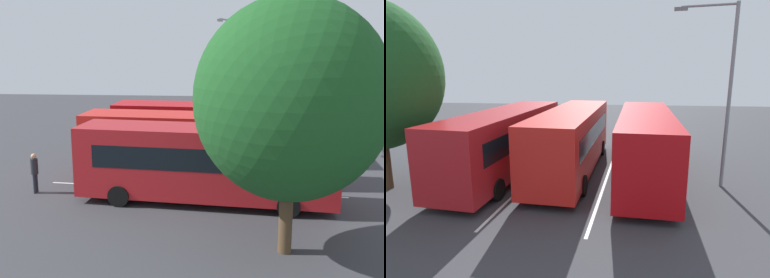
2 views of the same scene
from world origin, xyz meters
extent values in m
plane|color=#38383D|center=(0.00, 0.00, 0.00)|extent=(68.00, 68.00, 0.00)
cube|color=#B70C11|center=(-0.48, -3.58, 1.77)|extent=(10.88, 3.12, 2.91)
cube|color=black|center=(4.84, -3.92, 2.55)|extent=(0.26, 2.16, 1.22)
cube|color=black|center=(-0.41, -2.39, 2.12)|extent=(9.02, 0.65, 0.93)
cube|color=black|center=(-0.56, -4.77, 2.12)|extent=(9.02, 0.65, 0.93)
cube|color=black|center=(4.86, -3.92, 3.04)|extent=(0.22, 1.96, 0.32)
cube|color=black|center=(4.87, -3.92, 0.54)|extent=(0.24, 2.25, 0.36)
cylinder|color=black|center=(3.03, -2.64, 0.45)|extent=(0.92, 0.34, 0.90)
cylinder|color=black|center=(2.88, -4.96, 0.45)|extent=(0.92, 0.34, 0.90)
cylinder|color=black|center=(-3.84, -2.20, 0.45)|extent=(0.92, 0.34, 0.90)
cylinder|color=black|center=(-3.99, -4.53, 0.45)|extent=(0.92, 0.34, 0.90)
cube|color=red|center=(0.21, 0.11, 1.77)|extent=(10.90, 3.21, 2.91)
cube|color=#19232D|center=(5.53, -0.27, 2.55)|extent=(0.27, 2.16, 1.22)
cube|color=#19232D|center=(0.30, 1.30, 2.12)|extent=(9.01, 0.73, 0.93)
cube|color=#19232D|center=(0.12, -1.08, 2.12)|extent=(9.01, 0.73, 0.93)
cube|color=black|center=(5.55, -0.27, 3.04)|extent=(0.24, 1.96, 0.32)
cube|color=black|center=(5.56, -0.27, 0.54)|extent=(0.26, 2.25, 0.36)
cylinder|color=black|center=(3.72, 1.03, 0.45)|extent=(0.92, 0.34, 0.90)
cylinder|color=black|center=(3.56, -1.30, 0.45)|extent=(0.92, 0.34, 0.90)
cylinder|color=black|center=(-3.14, 1.52, 0.45)|extent=(0.92, 0.34, 0.90)
cylinder|color=black|center=(-3.30, -0.80, 0.45)|extent=(0.92, 0.34, 0.90)
cube|color=#AD191E|center=(-0.63, 3.43, 1.77)|extent=(10.94, 3.50, 2.91)
cube|color=black|center=(4.68, 2.90, 2.55)|extent=(0.33, 2.16, 1.22)
cube|color=black|center=(-0.51, 4.62, 2.12)|extent=(8.99, 0.97, 0.93)
cube|color=black|center=(-0.75, 2.24, 2.12)|extent=(8.99, 0.97, 0.93)
cube|color=black|center=(4.70, 2.90, 3.04)|extent=(0.29, 1.96, 0.32)
cube|color=black|center=(4.71, 2.90, 0.54)|extent=(0.32, 2.25, 0.36)
cylinder|color=black|center=(2.90, 4.25, 0.45)|extent=(0.92, 0.37, 0.90)
cylinder|color=black|center=(2.67, 1.93, 0.45)|extent=(0.92, 0.37, 0.90)
cylinder|color=black|center=(-3.94, 4.93, 0.45)|extent=(0.92, 0.37, 0.90)
cylinder|color=black|center=(-4.17, 2.61, 0.45)|extent=(0.92, 0.37, 0.90)
cylinder|color=#232833|center=(7.03, 2.76, 0.44)|extent=(0.13, 0.13, 0.88)
cylinder|color=#232833|center=(7.06, 2.92, 0.44)|extent=(0.13, 0.13, 0.88)
cylinder|color=#232328|center=(7.04, 2.84, 1.23)|extent=(0.37, 0.37, 0.70)
sphere|color=tan|center=(7.04, 2.84, 1.70)|extent=(0.24, 0.24, 0.24)
cylinder|color=gray|center=(-1.39, -7.00, 3.99)|extent=(0.16, 0.16, 7.99)
cylinder|color=gray|center=(-1.18, -5.90, 7.89)|extent=(0.54, 2.21, 0.10)
cube|color=slate|center=(-0.96, -4.80, 7.81)|extent=(0.31, 0.59, 0.14)
cylinder|color=#4C3823|center=(-3.46, 8.01, 1.37)|extent=(0.44, 0.44, 2.74)
ellipsoid|color=#194C1E|center=(-3.46, 8.01, 4.99)|extent=(6.00, 5.40, 6.30)
cube|color=silver|center=(0.00, -1.82, 0.00)|extent=(13.71, 1.22, 0.01)
cube|color=silver|center=(0.00, 1.82, 0.00)|extent=(13.71, 1.22, 0.01)
camera|label=1|loc=(-1.65, 22.50, 6.83)|focal=44.23mm
camera|label=2|loc=(-15.96, -2.12, 5.20)|focal=29.79mm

